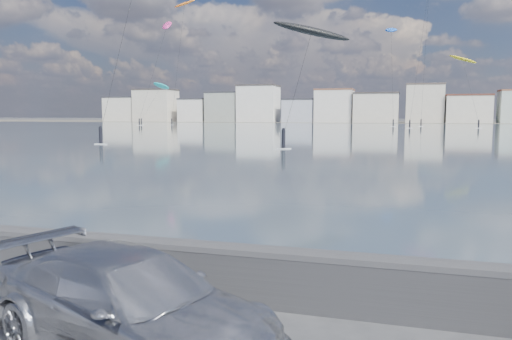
% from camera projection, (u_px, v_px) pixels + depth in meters
% --- Properties ---
extents(bay_water, '(500.00, 177.00, 0.00)m').
position_uv_depth(bay_water, '(382.00, 131.00, 93.65)').
color(bay_water, '#364253').
rests_on(bay_water, ground).
extents(far_shore_strip, '(500.00, 60.00, 0.00)m').
position_uv_depth(far_shore_strip, '(393.00, 122.00, 197.09)').
color(far_shore_strip, '#4C473D').
rests_on(far_shore_strip, ground).
extents(seawall, '(400.00, 0.36, 1.08)m').
position_uv_depth(seawall, '(182.00, 266.00, 8.93)').
color(seawall, '#28282B').
rests_on(seawall, ground).
extents(far_buildings, '(240.79, 13.26, 14.60)m').
position_uv_depth(far_buildings, '(397.00, 106.00, 182.70)').
color(far_buildings, beige).
rests_on(far_buildings, ground).
extents(car_silver, '(5.15, 3.38, 1.39)m').
position_uv_depth(car_silver, '(130.00, 303.00, 6.86)').
color(car_silver, silver).
rests_on(car_silver, ground).
extents(kitesurfer_5, '(7.25, 14.44, 18.48)m').
position_uv_depth(kitesurfer_5, '(463.00, 61.00, 123.18)').
color(kitesurfer_5, yellow).
rests_on(kitesurfer_5, ground).
extents(kitesurfer_8, '(7.24, 17.84, 32.52)m').
position_uv_depth(kitesurfer_8, '(167.00, 26.00, 149.83)').
color(kitesurfer_8, '#E5338C').
rests_on(kitesurfer_8, ground).
extents(kitesurfer_12, '(3.68, 19.61, 13.31)m').
position_uv_depth(kitesurfer_12, '(161.00, 86.00, 157.16)').
color(kitesurfer_12, '#19BFBF').
rests_on(kitesurfer_12, ground).
extents(kitesurfer_13, '(9.64, 17.16, 14.44)m').
position_uv_depth(kitesurfer_13, '(312.00, 32.00, 58.24)').
color(kitesurfer_13, black).
rests_on(kitesurfer_13, ground).
extents(kitesurfer_18, '(4.45, 19.85, 28.13)m').
position_uv_depth(kitesurfer_18, '(391.00, 31.00, 138.36)').
color(kitesurfer_18, blue).
rests_on(kitesurfer_18, ground).
extents(kitesurfer_19, '(7.78, 9.62, 37.46)m').
position_uv_depth(kitesurfer_19, '(184.00, 6.00, 148.66)').
color(kitesurfer_19, orange).
rests_on(kitesurfer_19, ground).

